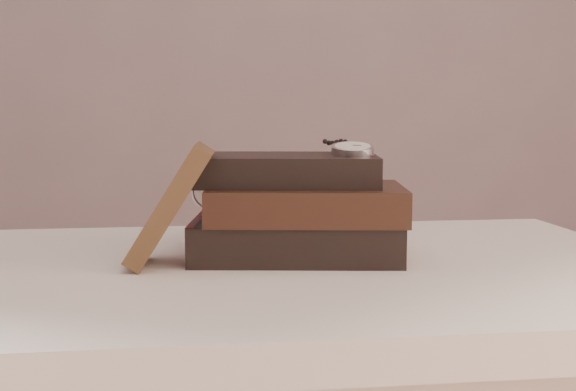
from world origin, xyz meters
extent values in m
cube|color=white|center=(0.00, 0.35, 0.73)|extent=(1.00, 0.60, 0.04)
cube|color=white|center=(0.00, 0.35, 0.67)|extent=(0.88, 0.49, 0.08)
cube|color=black|center=(0.07, 0.39, 0.77)|extent=(0.27, 0.21, 0.05)
cube|color=beige|center=(0.07, 0.39, 0.77)|extent=(0.26, 0.19, 0.04)
cube|color=gold|center=(-0.05, 0.43, 0.77)|extent=(0.01, 0.01, 0.05)
cube|color=maroon|center=(-0.05, 0.41, 0.77)|extent=(0.03, 0.16, 0.05)
cube|color=black|center=(0.08, 0.38, 0.82)|extent=(0.25, 0.19, 0.04)
cube|color=beige|center=(0.08, 0.38, 0.82)|extent=(0.24, 0.18, 0.03)
cube|color=gold|center=(-0.03, 0.42, 0.82)|extent=(0.01, 0.01, 0.04)
cube|color=black|center=(0.06, 0.40, 0.86)|extent=(0.24, 0.18, 0.04)
cube|color=beige|center=(0.06, 0.40, 0.86)|extent=(0.23, 0.17, 0.03)
cube|color=gold|center=(-0.04, 0.44, 0.86)|extent=(0.01, 0.01, 0.04)
cube|color=#3B2616|center=(-0.08, 0.35, 0.82)|extent=(0.11, 0.10, 0.14)
cylinder|color=silver|center=(0.13, 0.37, 0.88)|extent=(0.06, 0.06, 0.02)
cylinder|color=white|center=(0.13, 0.37, 0.89)|extent=(0.05, 0.05, 0.01)
torus|color=silver|center=(0.13, 0.37, 0.89)|extent=(0.06, 0.05, 0.01)
cylinder|color=silver|center=(0.13, 0.39, 0.88)|extent=(0.01, 0.01, 0.01)
cube|color=black|center=(0.13, 0.37, 0.89)|extent=(0.00, 0.01, 0.00)
cube|color=black|center=(0.13, 0.36, 0.89)|extent=(0.01, 0.00, 0.00)
sphere|color=black|center=(0.13, 0.40, 0.89)|extent=(0.01, 0.01, 0.01)
sphere|color=black|center=(0.13, 0.42, 0.89)|extent=(0.01, 0.01, 0.01)
sphere|color=black|center=(0.13, 0.43, 0.89)|extent=(0.01, 0.01, 0.01)
sphere|color=black|center=(0.13, 0.45, 0.89)|extent=(0.01, 0.01, 0.01)
sphere|color=black|center=(0.12, 0.46, 0.89)|extent=(0.01, 0.01, 0.01)
sphere|color=black|center=(0.12, 0.47, 0.88)|extent=(0.01, 0.01, 0.01)
sphere|color=black|center=(0.12, 0.49, 0.89)|extent=(0.01, 0.01, 0.01)
torus|color=silver|center=(-0.04, 0.48, 0.82)|extent=(0.05, 0.02, 0.05)
torus|color=silver|center=(0.02, 0.48, 0.82)|extent=(0.05, 0.02, 0.05)
cylinder|color=silver|center=(-0.01, 0.48, 0.82)|extent=(0.01, 0.01, 0.00)
cylinder|color=silver|center=(-0.05, 0.54, 0.81)|extent=(0.02, 0.11, 0.03)
cylinder|color=silver|center=(0.05, 0.53, 0.81)|extent=(0.02, 0.11, 0.03)
camera|label=1|loc=(-0.07, -0.52, 0.93)|focal=47.64mm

